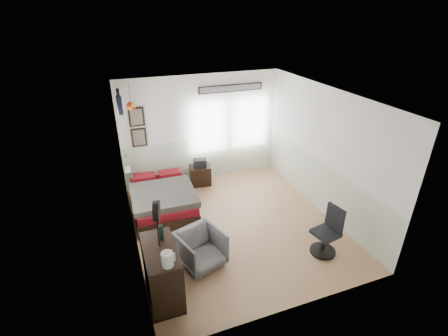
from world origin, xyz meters
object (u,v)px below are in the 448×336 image
Objects in this scene: bed at (163,200)px; nightstand at (200,175)px; dresser at (162,272)px; armchair at (201,249)px; task_chair at (327,235)px.

nightstand is (1.12, 0.89, -0.03)m from bed.
dresser reaches higher than armchair.
task_chair reaches higher than dresser.
bed is 1.93m from armchair.
dresser is 0.87m from armchair.
dresser is (-0.44, -2.34, 0.17)m from bed.
armchair is (0.74, 0.44, -0.12)m from dresser.
armchair is at bearing -99.16° from nightstand.
dresser is at bearing -167.52° from armchair.
dresser is 1.07× the size of task_chair.
bed is 1.43m from nightstand.
bed is at bearing 81.04° from armchair.
dresser is 3.00m from task_chair.
task_chair reaches higher than nightstand.
armchair is at bearing 30.55° from dresser.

